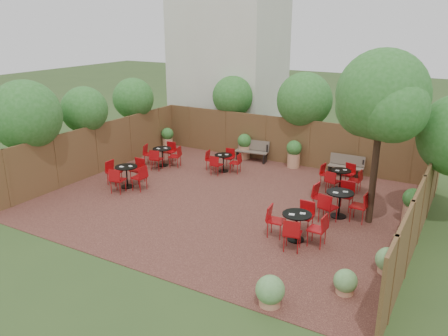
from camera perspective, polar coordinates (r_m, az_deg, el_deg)
The scene contains 13 objects.
ground at distance 15.48m, azimuth 0.52°, elevation -4.29°, with size 80.00×80.00×0.00m, color #354F23.
courtyard_paving at distance 15.47m, azimuth 0.52°, elevation -4.25°, with size 12.00×10.00×0.02m, color #3A1D17.
fence_back at distance 19.44m, azimuth 7.83°, elevation 3.41°, with size 12.00×0.08×2.00m, color #50361D.
fence_left at distance 18.68m, azimuth -15.70°, elevation 2.27°, with size 0.08×10.00×2.00m, color #50361D.
fence_right at distance 13.42m, azimuth 23.50°, elevation -4.93°, with size 0.08×10.00×2.00m, color #50361D.
neighbour_building at distance 23.54m, azimuth 0.63°, elevation 13.58°, with size 5.00×4.00×8.00m, color silver.
overhang_foliage at distance 17.17m, azimuth 1.36°, elevation 7.29°, with size 15.76×10.54×2.48m.
courtyard_tree at distance 13.57m, azimuth 19.25°, elevation 8.04°, with size 2.75×2.65×5.20m.
park_bench_left at distance 19.80m, azimuth 3.59°, elevation 2.25°, with size 1.48×0.66×0.89m.
park_bench_right at distance 18.43m, azimuth 15.17°, elevation 0.31°, with size 1.37×0.47×0.84m.
bistro_tables at distance 15.92m, azimuth 2.19°, elevation -1.80°, with size 9.64×6.20×0.96m.
planters at distance 18.45m, azimuth 5.86°, elevation 1.45°, with size 11.89×4.00×1.15m.
low_shrubs at distance 10.87m, azimuth 13.45°, elevation -13.34°, with size 2.56×3.27×0.69m.
Camera 1 is at (7.04, -12.43, 5.96)m, focal length 36.25 mm.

